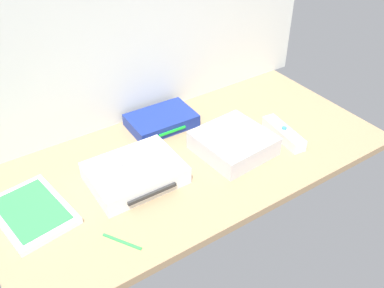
# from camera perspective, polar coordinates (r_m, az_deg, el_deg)

# --- Properties ---
(ground_plane) EXTENTS (1.00, 0.48, 0.02)m
(ground_plane) POSITION_cam_1_polar(r_m,az_deg,el_deg) (1.09, 0.00, -2.11)
(ground_plane) COLOR #9E7F5B
(ground_plane) RESTS_ON ground
(back_wall) EXTENTS (1.10, 0.01, 0.64)m
(back_wall) POSITION_cam_1_polar(r_m,az_deg,el_deg) (1.12, -7.40, 18.04)
(back_wall) COLOR silver
(back_wall) RESTS_ON ground
(game_console) EXTENTS (0.21, 0.17, 0.04)m
(game_console) POSITION_cam_1_polar(r_m,az_deg,el_deg) (1.01, -7.52, -3.92)
(game_console) COLOR white
(game_console) RESTS_ON ground_plane
(mini_computer) EXTENTS (0.18, 0.18, 0.05)m
(mini_computer) POSITION_cam_1_polar(r_m,az_deg,el_deg) (1.09, 5.53, 0.18)
(mini_computer) COLOR silver
(mini_computer) RESTS_ON ground_plane
(game_case) EXTENTS (0.16, 0.21, 0.02)m
(game_case) POSITION_cam_1_polar(r_m,az_deg,el_deg) (0.99, -20.53, -8.46)
(game_case) COLOR white
(game_case) RESTS_ON ground_plane
(network_router) EXTENTS (0.18, 0.13, 0.03)m
(network_router) POSITION_cam_1_polar(r_m,az_deg,el_deg) (1.19, -4.10, 3.17)
(network_router) COLOR navy
(network_router) RESTS_ON ground_plane
(remote_wand) EXTENTS (0.05, 0.15, 0.03)m
(remote_wand) POSITION_cam_1_polar(r_m,az_deg,el_deg) (1.16, 12.07, 1.40)
(remote_wand) COLOR white
(remote_wand) RESTS_ON ground_plane
(remote_classic_pad) EXTENTS (0.15, 0.09, 0.02)m
(remote_classic_pad) POSITION_cam_1_polar(r_m,az_deg,el_deg) (0.99, -7.29, -2.41)
(remote_classic_pad) COLOR white
(remote_classic_pad) RESTS_ON game_console
(stylus_pen) EXTENTS (0.05, 0.08, 0.01)m
(stylus_pen) POSITION_cam_1_polar(r_m,az_deg,el_deg) (0.89, -9.30, -12.59)
(stylus_pen) COLOR green
(stylus_pen) RESTS_ON ground_plane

